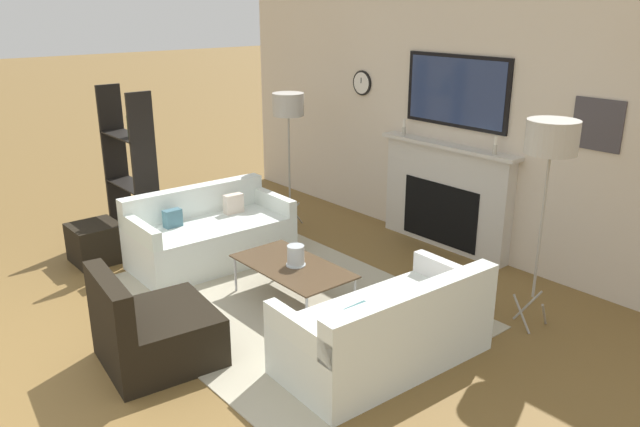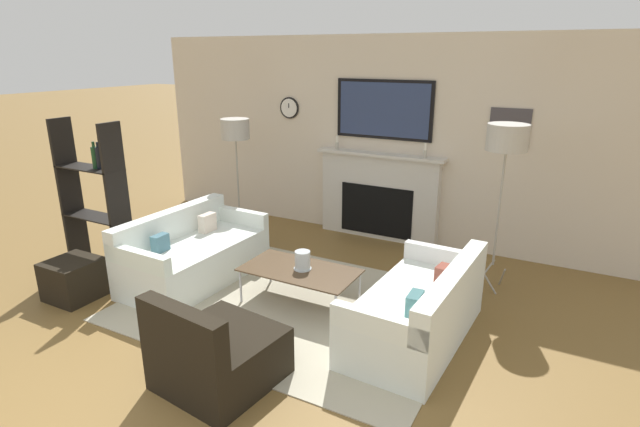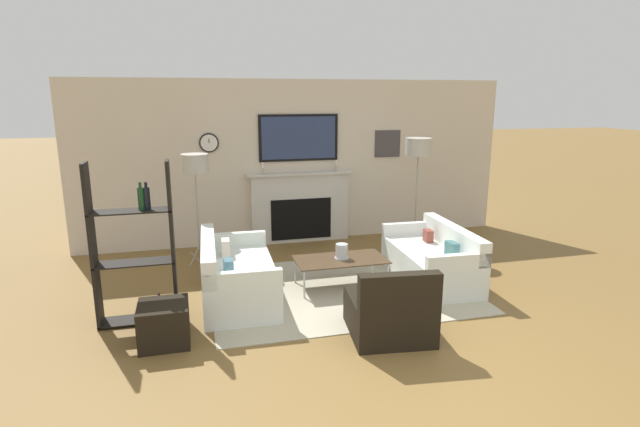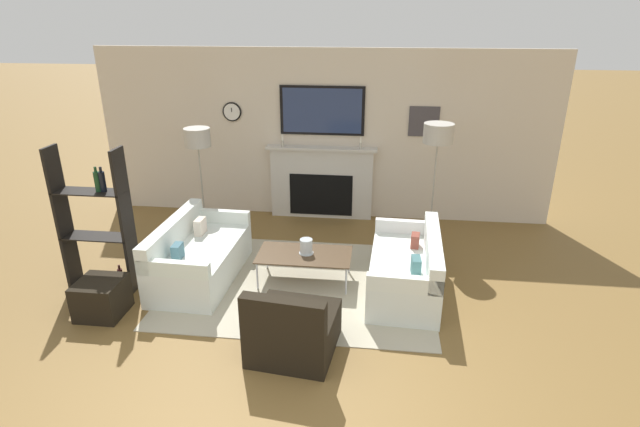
# 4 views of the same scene
# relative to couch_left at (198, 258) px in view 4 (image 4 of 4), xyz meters

# --- Properties ---
(fireplace_wall) EXTENTS (7.31, 0.28, 2.70)m
(fireplace_wall) POSITION_rel_couch_left_xyz_m (1.32, 2.37, 0.93)
(fireplace_wall) COLOR beige
(fireplace_wall) RESTS_ON ground_plane
(area_rug) EXTENTS (3.25, 2.45, 0.01)m
(area_rug) POSITION_rel_couch_left_xyz_m (1.31, -0.00, -0.28)
(area_rug) COLOR #B3AC93
(area_rug) RESTS_ON ground_plane
(couch_left) EXTENTS (0.90, 1.68, 0.77)m
(couch_left) POSITION_rel_couch_left_xyz_m (0.00, 0.00, 0.00)
(couch_left) COLOR white
(couch_left) RESTS_ON ground_plane
(couch_right) EXTENTS (0.88, 1.68, 0.74)m
(couch_right) POSITION_rel_couch_left_xyz_m (2.63, -0.00, -0.01)
(couch_right) COLOR white
(couch_right) RESTS_ON ground_plane
(armchair) EXTENTS (0.90, 0.92, 0.79)m
(armchair) POSITION_rel_couch_left_xyz_m (1.45, -1.36, -0.03)
(armchair) COLOR black
(armchair) RESTS_ON ground_plane
(coffee_table) EXTENTS (1.17, 0.63, 0.38)m
(coffee_table) POSITION_rel_couch_left_xyz_m (1.36, 0.07, 0.07)
(coffee_table) COLOR #4C3823
(coffee_table) RESTS_ON ground_plane
(hurricane_candle) EXTENTS (0.18, 0.18, 0.19)m
(hurricane_candle) POSITION_rel_couch_left_xyz_m (1.38, 0.10, 0.18)
(hurricane_candle) COLOR silver
(hurricane_candle) RESTS_ON coffee_table
(floor_lamp_left) EXTENTS (0.38, 0.38, 1.65)m
(floor_lamp_left) POSITION_rel_couch_left_xyz_m (-0.39, 1.38, 1.20)
(floor_lamp_left) COLOR #9E998E
(floor_lamp_left) RESTS_ON ground_plane
(floor_lamp_right) EXTENTS (0.41, 0.41, 1.80)m
(floor_lamp_right) POSITION_rel_couch_left_xyz_m (3.02, 1.38, 1.35)
(floor_lamp_right) COLOR #9E998E
(floor_lamp_right) RESTS_ON ground_plane
(shelf_unit) EXTENTS (0.84, 0.28, 1.78)m
(shelf_unit) POSITION_rel_couch_left_xyz_m (-1.07, -0.35, 0.54)
(shelf_unit) COLOR black
(shelf_unit) RESTS_ON ground_plane
(ottoman) EXTENTS (0.49, 0.49, 0.42)m
(ottoman) POSITION_rel_couch_left_xyz_m (-0.80, -0.93, -0.08)
(ottoman) COLOR black
(ottoman) RESTS_ON ground_plane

